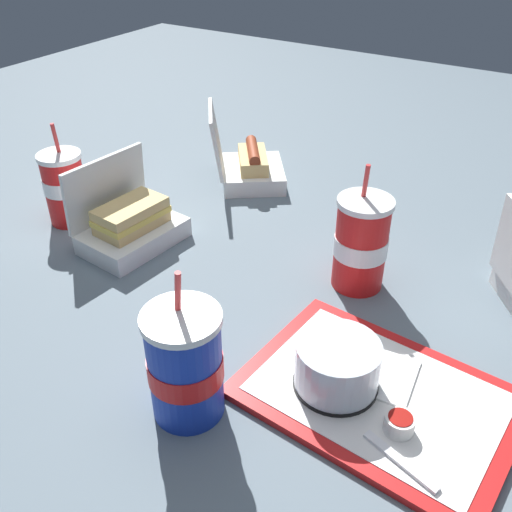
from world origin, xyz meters
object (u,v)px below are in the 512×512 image
Objects in this scene: food_tray at (378,396)px; plastic_fork at (400,461)px; soda_cup_back at (185,365)px; cake_container at (337,367)px; ketchup_cup at (399,423)px; soda_cup_left at (65,187)px; clamshell_hotdog_corner at (248,166)px; clamshell_sandwich_back at (130,224)px; soda_cup_right at (361,243)px.

plastic_fork reaches higher than food_tray.
cake_container is at bearing -139.41° from soda_cup_back.
ketchup_cup is (-0.05, 0.05, 0.02)m from food_tray.
food_tray is 3.22× the size of cake_container.
plastic_fork is at bearing 164.87° from soda_cup_left.
ketchup_cup reaches higher than plastic_fork.
soda_cup_left is (0.75, -0.13, 0.07)m from food_tray.
cake_container is at bearing 132.92° from clamshell_hotdog_corner.
plastic_fork is 0.68m from clamshell_sandwich_back.
cake_container is 0.57× the size of soda_cup_left.
soda_cup_right is at bearing -60.09° from food_tray.
clamshell_sandwich_back is 0.89× the size of soda_cup_right.
soda_cup_back is at bearing 152.25° from soda_cup_left.
cake_container reaches higher than plastic_fork.
clamshell_sandwich_back is at bearing -1.11° from plastic_fork.
ketchup_cup is (-0.10, 0.03, -0.02)m from cake_container.
food_tray is at bearing -46.23° from ketchup_cup.
soda_cup_right is at bearing 147.65° from clamshell_hotdog_corner.
food_tray is 1.69× the size of soda_cup_right.
soda_cup_left reaches higher than ketchup_cup.
food_tray is 1.89× the size of clamshell_sandwich_back.
soda_cup_right is (0.08, -0.26, 0.04)m from cake_container.
soda_cup_right is at bearing -165.52° from clamshell_sandwich_back.
plastic_fork is 0.85m from soda_cup_left.
clamshell_hotdog_corner is at bearing -64.05° from soda_cup_back.
cake_container reaches higher than ketchup_cup.
cake_container is at bearing -15.66° from ketchup_cup.
food_tray is 0.28m from soda_cup_back.
plastic_fork is 0.49× the size of soda_cup_back.
food_tray is 1.82× the size of soda_cup_left.
plastic_fork is 0.47× the size of soda_cup_right.
soda_cup_left is at bearing 58.40° from clamshell_hotdog_corner.
soda_cup_right is (0.18, -0.29, 0.06)m from ketchup_cup.
plastic_fork is at bearing 135.64° from clamshell_hotdog_corner.
soda_cup_right reaches higher than clamshell_sandwich_back.
plastic_fork is at bearing 121.37° from soda_cup_right.
soda_cup_left is (0.17, -0.00, 0.04)m from clamshell_sandwich_back.
cake_container reaches higher than food_tray.
plastic_fork is 0.30m from soda_cup_back.
ketchup_cup is at bearing 133.77° from food_tray.
clamshell_hotdog_corner is 1.12× the size of soda_cup_left.
soda_cup_left reaches higher than clamshell_sandwich_back.
soda_cup_left is (0.80, -0.17, 0.05)m from ketchup_cup.
soda_cup_right reaches higher than cake_container.
clamshell_hotdog_corner is at bearing -121.60° from soda_cup_left.
soda_cup_right reaches higher than soda_cup_back.
clamshell_hotdog_corner is at bearing -26.51° from plastic_fork.
ketchup_cup is 0.78m from clamshell_hotdog_corner.
food_tray is at bearing 167.63° from clamshell_sandwich_back.
clamshell_sandwich_back is (0.62, -0.17, 0.02)m from ketchup_cup.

